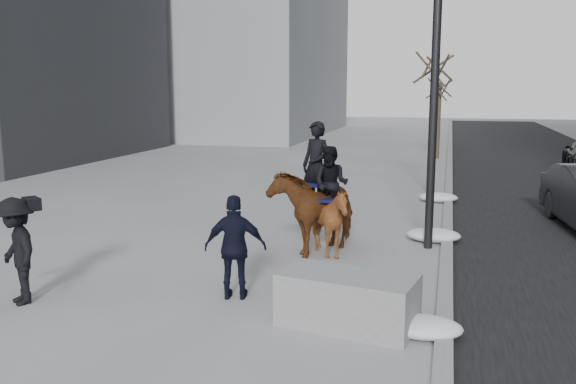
# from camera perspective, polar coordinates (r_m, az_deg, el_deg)

# --- Properties ---
(ground) EXTENTS (120.00, 120.00, 0.00)m
(ground) POSITION_cam_1_polar(r_m,az_deg,el_deg) (10.93, -1.64, -8.83)
(ground) COLOR gray
(ground) RESTS_ON ground
(curb) EXTENTS (0.25, 90.00, 0.12)m
(curb) POSITION_cam_1_polar(r_m,az_deg,el_deg) (20.22, 14.79, -0.25)
(curb) COLOR gray
(curb) RESTS_ON ground
(planter) EXTENTS (2.12, 1.33, 0.79)m
(planter) POSITION_cam_1_polar(r_m,az_deg,el_deg) (9.16, 5.60, -10.03)
(planter) COLOR gray
(planter) RESTS_ON ground
(tree_near) EXTENTS (1.20, 1.20, 4.92)m
(tree_near) POSITION_cam_1_polar(r_m,az_deg,el_deg) (20.03, 13.36, 6.63)
(tree_near) COLOR #3B3223
(tree_near) RESTS_ON ground
(tree_far) EXTENTS (1.20, 1.20, 4.08)m
(tree_far) POSITION_cam_1_polar(r_m,az_deg,el_deg) (30.66, 13.93, 6.87)
(tree_far) COLOR #342B1E
(tree_far) RESTS_ON ground
(mounted_left) EXTENTS (1.78, 2.35, 2.77)m
(mounted_left) POSITION_cam_1_polar(r_m,az_deg,el_deg) (13.07, 2.53, -1.04)
(mounted_left) COLOR #491D0E
(mounted_left) RESTS_ON ground
(mounted_right) EXTENTS (1.40, 1.52, 2.29)m
(mounted_right) POSITION_cam_1_polar(r_m,az_deg,el_deg) (12.64, 3.93, -1.95)
(mounted_right) COLOR #521C10
(mounted_right) RESTS_ON ground
(feeder) EXTENTS (1.10, 0.97, 1.75)m
(feeder) POSITION_cam_1_polar(r_m,az_deg,el_deg) (10.14, -4.94, -5.17)
(feeder) COLOR black
(feeder) RESTS_ON ground
(camera_crew) EXTENTS (1.30, 1.20, 1.75)m
(camera_crew) POSITION_cam_1_polar(r_m,az_deg,el_deg) (10.80, -24.03, -5.03)
(camera_crew) COLOR black
(camera_crew) RESTS_ON ground
(lamppost) EXTENTS (0.25, 1.88, 9.09)m
(lamppost) POSITION_cam_1_polar(r_m,az_deg,el_deg) (13.56, 13.83, 15.92)
(lamppost) COLOR black
(lamppost) RESTS_ON ground
(snow_piles) EXTENTS (1.21, 11.21, 0.31)m
(snow_piles) POSITION_cam_1_polar(r_m,az_deg,el_deg) (14.27, 13.46, -3.99)
(snow_piles) COLOR silver
(snow_piles) RESTS_ON ground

